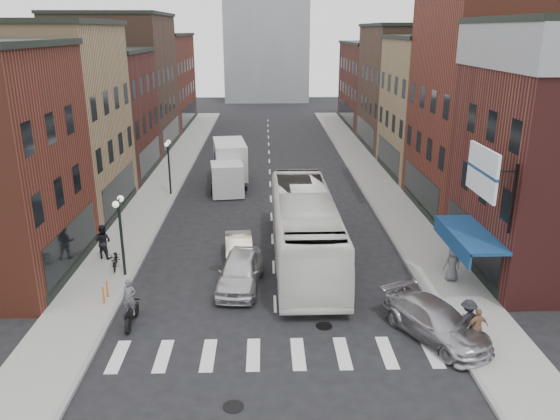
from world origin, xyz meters
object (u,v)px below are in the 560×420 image
at_px(ped_left_solo, 103,241).
at_px(ped_right_b, 477,327).
at_px(motorcycle_rider, 130,304).
at_px(streetlamp_far, 168,157).
at_px(ped_right_c, 452,264).
at_px(billboard_sign, 484,173).
at_px(bike_rack, 105,292).
at_px(ped_right_a, 468,320).
at_px(curb_car, 436,322).
at_px(transit_bus, 305,228).
at_px(box_truck, 229,166).
at_px(streetlamp_near, 120,222).
at_px(sedan_left_near, 240,271).
at_px(parked_bicycle, 115,259).
at_px(sedan_left_far, 239,248).

height_order(ped_left_solo, ped_right_b, ped_left_solo).
xyz_separation_m(motorcycle_rider, ped_left_solo, (-2.99, 6.80, 0.11)).
xyz_separation_m(streetlamp_far, ped_right_c, (15.98, -15.08, -1.91)).
height_order(billboard_sign, bike_rack, billboard_sign).
relative_size(ped_right_a, ped_right_c, 1.02).
bearing_deg(curb_car, ped_right_a, -48.81).
xyz_separation_m(billboard_sign, transit_bus, (-6.94, 5.32, -4.29)).
relative_size(box_truck, ped_left_solo, 4.27).
bearing_deg(streetlamp_near, transit_bus, 11.38).
distance_m(ped_right_a, ped_right_c, 5.48).
relative_size(billboard_sign, motorcycle_rider, 1.78).
bearing_deg(motorcycle_rider, streetlamp_far, 98.86).
bearing_deg(sedan_left_near, curb_car, -25.03).
bearing_deg(sedan_left_near, ped_right_a, -24.04).
distance_m(sedan_left_near, parked_bicycle, 6.76).
xyz_separation_m(box_truck, curb_car, (9.51, -22.39, -0.93)).
xyz_separation_m(box_truck, ped_left_solo, (-5.80, -14.26, -0.58)).
relative_size(bike_rack, transit_bus, 0.06).
xyz_separation_m(billboard_sign, streetlamp_far, (-15.99, 17.50, -3.22)).
xyz_separation_m(box_truck, transit_bus, (4.83, -14.57, 0.19)).
bearing_deg(ped_left_solo, streetlamp_near, 147.30).
xyz_separation_m(transit_bus, parked_bicycle, (-9.71, -0.95, -1.23)).
bearing_deg(sedan_left_near, motorcycle_rider, -135.75).
distance_m(parked_bicycle, ped_left_solo, 1.64).
bearing_deg(ped_right_b, billboard_sign, -119.49).
bearing_deg(ped_right_a, bike_rack, -37.87).
relative_size(sedan_left_near, parked_bicycle, 2.73).
bearing_deg(ped_right_a, ped_right_c, -126.30).
xyz_separation_m(sedan_left_near, ped_right_c, (10.21, 0.14, 0.18)).
xyz_separation_m(bike_rack, ped_left_solo, (-1.39, 4.84, 0.53)).
xyz_separation_m(transit_bus, sedan_left_far, (-3.48, 0.18, -1.18)).
xyz_separation_m(curb_car, parked_bicycle, (-14.39, 6.87, -0.11)).
distance_m(streetlamp_far, ped_right_c, 22.06).
height_order(sedan_left_near, ped_right_b, ped_right_b).
bearing_deg(ped_right_a, motorcycle_rider, -31.41).
height_order(billboard_sign, streetlamp_near, billboard_sign).
bearing_deg(ped_right_c, sedan_left_near, -7.11).
height_order(sedan_left_near, parked_bicycle, sedan_left_near).
distance_m(sedan_left_near, ped_right_a, 10.43).
distance_m(transit_bus, ped_right_c, 7.56).
distance_m(sedan_left_near, ped_left_solo, 8.09).
distance_m(motorcycle_rider, parked_bicycle, 5.92).
bearing_deg(box_truck, ped_right_c, -63.87).
bearing_deg(motorcycle_rider, ped_right_c, 18.38).
xyz_separation_m(streetlamp_near, ped_right_a, (14.80, -6.43, -1.90)).
bearing_deg(streetlamp_far, box_truck, 29.58).
relative_size(motorcycle_rider, ped_right_b, 1.34).
distance_m(curb_car, ped_right_a, 1.20).
xyz_separation_m(sedan_left_far, ped_right_c, (10.41, -3.08, 0.33)).
height_order(transit_bus, ped_right_a, transit_bus).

